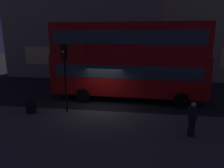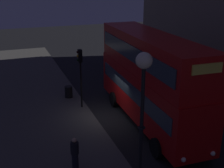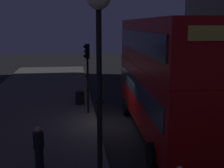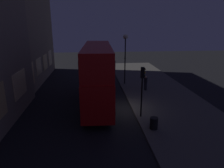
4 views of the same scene
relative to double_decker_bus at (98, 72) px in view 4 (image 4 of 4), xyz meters
The scene contains 7 objects.
ground_plane 4.08m from the double_decker_bus, 125.33° to the right, with size 80.00×80.00×0.00m, color black.
sidewalk_slab 7.63m from the double_decker_bus, 102.52° to the right, with size 44.00×7.67×0.12m, color #4C4944.
double_decker_bus is the anchor object (origin of this frame).
traffic_light_near_kerb 4.85m from the double_decker_bus, 135.54° to the right, with size 0.33×0.37×4.12m.
street_lamp 7.44m from the double_decker_bus, 29.70° to the right, with size 0.60×0.60×6.17m.
pedestrian 6.85m from the double_decker_bus, 58.47° to the right, with size 0.39×0.39×1.65m.
litter_bin 7.24m from the double_decker_bus, 145.50° to the right, with size 0.58×0.58×0.86m, color black.
Camera 4 is at (-16.97, 2.61, 7.40)m, focal length 32.60 mm.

